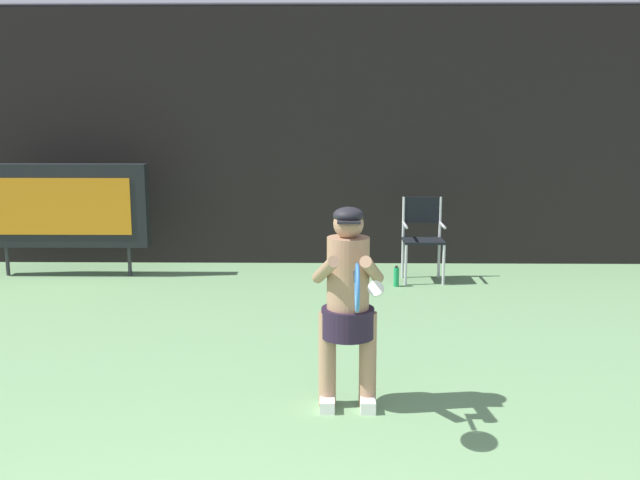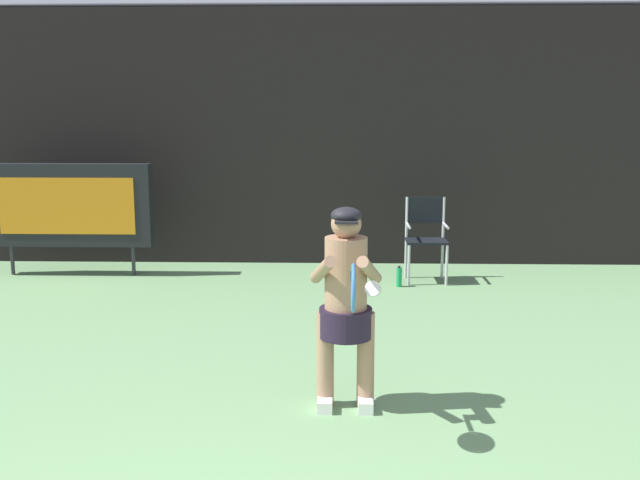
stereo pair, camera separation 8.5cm
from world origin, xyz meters
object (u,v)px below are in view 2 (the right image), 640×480
object	(u,v)px
umpire_chair	(426,234)
water_bottle	(399,277)
tennis_player	(346,299)
tennis_racket	(353,287)
scoreboard	(69,205)

from	to	relation	value
umpire_chair	water_bottle	bearing A→B (deg)	-135.88
umpire_chair	water_bottle	world-z (taller)	umpire_chair
tennis_player	tennis_racket	bearing A→B (deg)	-86.57
umpire_chair	water_bottle	size ratio (longest dim) A/B	4.08
tennis_player	scoreboard	bearing A→B (deg)	130.30
scoreboard	tennis_player	distance (m)	5.64
scoreboard	water_bottle	size ratio (longest dim) A/B	8.30
umpire_chair	tennis_racket	world-z (taller)	tennis_racket
scoreboard	umpire_chair	world-z (taller)	scoreboard
water_bottle	tennis_player	size ratio (longest dim) A/B	0.18
umpire_chair	water_bottle	xyz separation A→B (m)	(-0.37, -0.35, -0.50)
umpire_chair	tennis_racket	bearing A→B (deg)	-102.14
umpire_chair	scoreboard	bearing A→B (deg)	177.70
tennis_player	tennis_racket	xyz separation A→B (m)	(0.04, -0.66, 0.26)
water_bottle	tennis_racket	distance (m)	4.57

